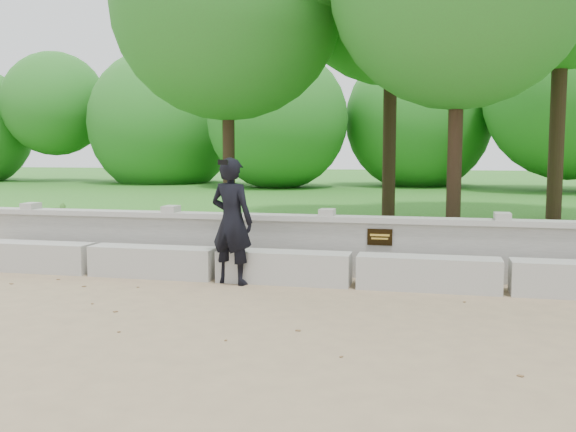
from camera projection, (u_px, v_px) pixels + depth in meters
ground at (333, 322)px, 7.03m from camera, size 80.00×80.00×0.00m
lawn at (400, 204)px, 20.59m from camera, size 40.00×22.00×0.25m
concrete_bench at (354, 270)px, 8.85m from camera, size 11.90×0.45×0.45m
parapet_wall at (360, 246)px, 9.51m from camera, size 12.50×0.35×0.90m
man_main at (232, 221)px, 8.95m from camera, size 0.74×0.68×1.78m
shrub_a at (62, 222)px, 11.37m from camera, size 0.43×0.38×0.69m
shrub_b at (421, 235)px, 9.98m from camera, size 0.41×0.42×0.60m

